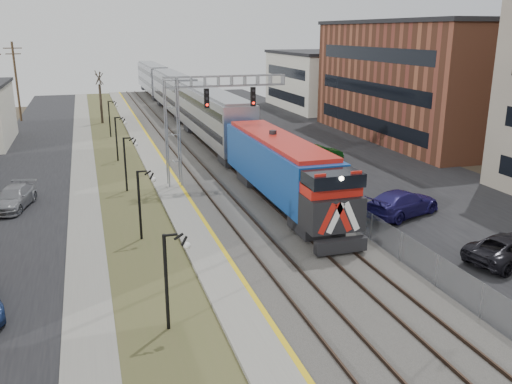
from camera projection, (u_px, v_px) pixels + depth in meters
name	position (u px, v px, depth m)	size (l,w,h in m)	color
street_west	(25.00, 176.00, 43.77)	(7.00, 120.00, 0.04)	black
sidewalk	(84.00, 171.00, 45.06)	(2.00, 120.00, 0.08)	gray
grass_median	(120.00, 169.00, 45.92)	(4.00, 120.00, 0.06)	#4C4F2A
platform	(156.00, 165.00, 46.76)	(2.00, 120.00, 0.24)	gray
ballast_bed	(212.00, 161.00, 48.20)	(8.00, 120.00, 0.20)	#595651
parking_lot	(335.00, 154.00, 51.67)	(16.00, 120.00, 0.04)	black
platform_edge	(166.00, 163.00, 46.98)	(0.24, 120.00, 0.01)	gold
track_near	(190.00, 161.00, 47.58)	(1.58, 120.00, 0.15)	#2D2119
track_far	(229.00, 158.00, 48.58)	(1.58, 120.00, 0.15)	#2D2119
train	(184.00, 100.00, 67.71)	(3.00, 85.85, 5.33)	#124092
signal_gantry	(195.00, 112.00, 39.43)	(9.00, 1.07, 8.15)	gray
lampposts	(139.00, 204.00, 30.08)	(0.14, 62.14, 4.00)	black
fence	(257.00, 151.00, 49.21)	(0.04, 120.00, 1.60)	gray
buildings_east	(493.00, 86.00, 50.40)	(16.00, 76.00, 15.00)	gray
bare_trees	(11.00, 135.00, 46.25)	(12.30, 42.30, 5.95)	#382D23
car_lot_c	(510.00, 249.00, 27.24)	(2.37, 5.14, 1.43)	black
car_lot_d	(402.00, 204.00, 34.10)	(2.28, 5.62, 1.63)	navy
car_lot_e	(325.00, 171.00, 42.53)	(1.56, 3.87, 1.32)	slate
car_lot_f	(319.00, 153.00, 48.63)	(1.48, 4.25, 1.40)	#0C3F10
car_street_b	(13.00, 198.00, 35.55)	(1.95, 4.80, 1.39)	gray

